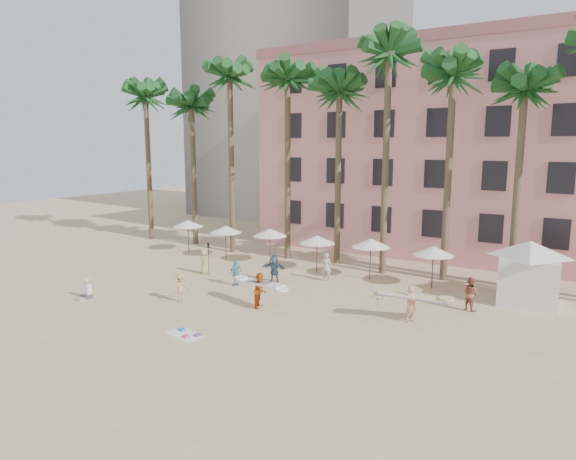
# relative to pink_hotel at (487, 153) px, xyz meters

# --- Properties ---
(ground) EXTENTS (120.00, 120.00, 0.00)m
(ground) POSITION_rel_pink_hotel_xyz_m (-7.00, -26.00, -8.00)
(ground) COLOR #D1B789
(ground) RESTS_ON ground
(pink_hotel) EXTENTS (35.00, 14.00, 16.00)m
(pink_hotel) POSITION_rel_pink_hotel_xyz_m (0.00, 0.00, 0.00)
(pink_hotel) COLOR pink
(pink_hotel) RESTS_ON ground
(grey_tower) EXTENTS (22.00, 18.00, 50.00)m
(grey_tower) POSITION_rel_pink_hotel_xyz_m (-25.00, 12.00, 17.00)
(grey_tower) COLOR #A89E8E
(grey_tower) RESTS_ON ground
(palm_row) EXTENTS (44.40, 5.40, 16.30)m
(palm_row) POSITION_rel_pink_hotel_xyz_m (-6.49, -11.00, 4.97)
(palm_row) COLOR brown
(palm_row) RESTS_ON ground
(umbrella_row) EXTENTS (22.50, 2.70, 2.73)m
(umbrella_row) POSITION_rel_pink_hotel_xyz_m (-10.00, -13.50, -5.67)
(umbrella_row) COLOR #332B23
(umbrella_row) RESTS_ON ground
(cabana) EXTENTS (5.05, 5.05, 3.50)m
(cabana) POSITION_rel_pink_hotel_xyz_m (5.30, -13.37, -5.93)
(cabana) COLOR silver
(cabana) RESTS_ON ground
(beach_towel) EXTENTS (1.96, 1.33, 0.14)m
(beach_towel) POSITION_rel_pink_hotel_xyz_m (-7.27, -27.19, -7.97)
(beach_towel) COLOR white
(beach_towel) RESTS_ON ground
(carrier_yellow) EXTENTS (3.36, 1.91, 1.85)m
(carrier_yellow) POSITION_rel_pink_hotel_xyz_m (0.94, -19.88, -6.96)
(carrier_yellow) COLOR tan
(carrier_yellow) RESTS_ON ground
(carrier_white) EXTENTS (3.38, 1.50, 1.91)m
(carrier_white) POSITION_rel_pink_hotel_xyz_m (-6.71, -22.00, -6.98)
(carrier_white) COLOR #D95C16
(carrier_white) RESTS_ON ground
(beachgoers) EXTENTS (18.09, 9.25, 1.84)m
(beachgoers) POSITION_rel_pink_hotel_xyz_m (-7.70, -18.57, -7.13)
(beachgoers) COLOR #54A3C5
(beachgoers) RESTS_ON ground
(paddle) EXTENTS (0.18, 0.04, 2.23)m
(paddle) POSITION_rel_pink_hotel_xyz_m (-13.64, -18.29, -6.59)
(paddle) COLOR black
(paddle) RESTS_ON ground
(seated_man) EXTENTS (0.49, 0.85, 1.10)m
(seated_man) POSITION_rel_pink_hotel_xyz_m (-16.03, -26.11, -7.62)
(seated_man) COLOR #3F3F4C
(seated_man) RESTS_ON ground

